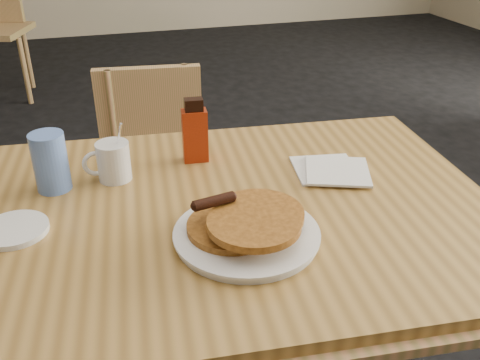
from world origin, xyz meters
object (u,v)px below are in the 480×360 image
object	(u,v)px
main_table	(208,223)
coffee_mug	(112,161)
chair_main_far	(157,165)
syrup_bottle	(195,132)
blue_tumbler	(50,162)
pancake_plate	(247,229)

from	to	relation	value
main_table	coffee_mug	world-z (taller)	coffee_mug
chair_main_far	coffee_mug	size ratio (longest dim) A/B	5.63
syrup_bottle	blue_tumbler	bearing A→B (deg)	-165.63
pancake_plate	syrup_bottle	distance (m)	0.38
coffee_mug	blue_tumbler	size ratio (longest dim) A/B	1.07
chair_main_far	syrup_bottle	size ratio (longest dim) A/B	5.00
coffee_mug	blue_tumbler	world-z (taller)	coffee_mug
main_table	coffee_mug	size ratio (longest dim) A/B	9.53
syrup_bottle	main_table	bearing A→B (deg)	-91.05
main_table	pancake_plate	distance (m)	0.16
coffee_mug	pancake_plate	bearing A→B (deg)	-67.96
blue_tumbler	pancake_plate	bearing A→B (deg)	-41.39
pancake_plate	blue_tumbler	world-z (taller)	blue_tumbler
coffee_mug	syrup_bottle	world-z (taller)	syrup_bottle
main_table	pancake_plate	bearing A→B (deg)	-70.97
blue_tumbler	chair_main_far	bearing A→B (deg)	62.09
main_table	blue_tumbler	distance (m)	0.38
main_table	chair_main_far	world-z (taller)	chair_main_far
chair_main_far	coffee_mug	bearing A→B (deg)	-99.61
pancake_plate	coffee_mug	distance (m)	0.40
chair_main_far	coffee_mug	distance (m)	0.67
blue_tumbler	syrup_bottle	bearing A→B (deg)	8.76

